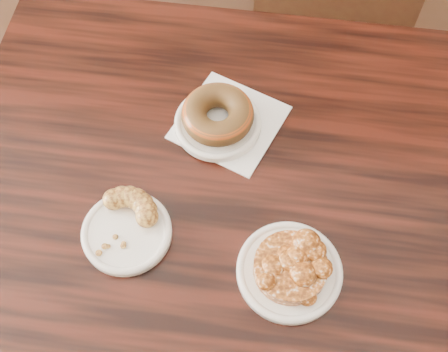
% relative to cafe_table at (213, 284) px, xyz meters
% --- Properties ---
extents(floor, '(5.00, 5.00, 0.00)m').
position_rel_cafe_table_xyz_m(floor, '(-0.27, -0.11, -0.38)').
color(floor, black).
rests_on(floor, ground).
extents(cafe_table, '(0.95, 0.95, 0.75)m').
position_rel_cafe_table_xyz_m(cafe_table, '(0.00, 0.00, 0.00)').
color(cafe_table, black).
rests_on(cafe_table, floor).
extents(chair_far, '(0.49, 0.49, 0.90)m').
position_rel_cafe_table_xyz_m(chair_far, '(0.22, 0.82, 0.08)').
color(chair_far, black).
rests_on(chair_far, floor).
extents(napkin, '(0.22, 0.22, 0.00)m').
position_rel_cafe_table_xyz_m(napkin, '(0.01, 0.18, 0.38)').
color(napkin, white).
rests_on(napkin, cafe_table).
extents(plate_donut, '(0.16, 0.16, 0.01)m').
position_rel_cafe_table_xyz_m(plate_donut, '(-0.01, 0.17, 0.39)').
color(plate_donut, white).
rests_on(plate_donut, napkin).
extents(plate_cruller, '(0.15, 0.15, 0.01)m').
position_rel_cafe_table_xyz_m(plate_cruller, '(-0.13, -0.06, 0.38)').
color(plate_cruller, white).
rests_on(plate_cruller, cafe_table).
extents(plate_fritter, '(0.17, 0.17, 0.01)m').
position_rel_cafe_table_xyz_m(plate_fritter, '(0.14, -0.08, 0.38)').
color(plate_fritter, white).
rests_on(plate_fritter, cafe_table).
extents(glazed_donut, '(0.13, 0.13, 0.05)m').
position_rel_cafe_table_xyz_m(glazed_donut, '(-0.01, 0.17, 0.41)').
color(glazed_donut, '#984616').
rests_on(glazed_donut, plate_donut).
extents(apple_fritter, '(0.16, 0.16, 0.04)m').
position_rel_cafe_table_xyz_m(apple_fritter, '(0.14, -0.08, 0.41)').
color(apple_fritter, '#491E07').
rests_on(apple_fritter, plate_fritter).
extents(cruller_fragment, '(0.12, 0.12, 0.03)m').
position_rel_cafe_table_xyz_m(cruller_fragment, '(-0.13, -0.06, 0.40)').
color(cruller_fragment, '#5E3112').
rests_on(cruller_fragment, plate_cruller).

